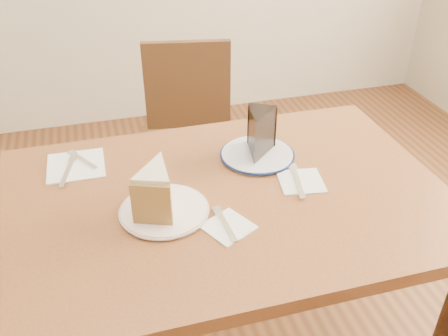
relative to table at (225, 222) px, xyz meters
The scene contains 13 objects.
table is the anchor object (origin of this frame).
chair_far 0.78m from the table, 85.37° to the left, with size 0.50×0.50×0.87m.
plate_cream 0.20m from the table, 168.42° to the right, with size 0.22×0.22×0.01m, color white.
plate_navy 0.24m from the table, 47.46° to the left, with size 0.21×0.21×0.01m, color white.
carrot_cake 0.25m from the table, behind, with size 0.09×0.13×0.11m, color #F9E7CD, non-canonical shape.
chocolate_cake 0.27m from the table, 46.43° to the left, with size 0.08×0.12×0.13m, color black, non-canonical shape.
napkin_cream 0.17m from the table, 102.98° to the right, with size 0.11×0.11×0.00m, color white.
napkin_navy 0.24m from the table, ahead, with size 0.12×0.12×0.00m, color white.
napkin_spare 0.47m from the table, 146.72° to the left, with size 0.16×0.16×0.00m, color white.
fork_cream 0.17m from the table, 105.92° to the right, with size 0.01×0.14×0.00m, color silver.
knife_navy 0.23m from the table, ahead, with size 0.02×0.17×0.00m, color silver.
fork_spare 0.46m from the table, 143.17° to the left, with size 0.01×0.14×0.00m, color silver.
knife_spare 0.47m from the table, 151.75° to the left, with size 0.01×0.16×0.00m, color silver.
Camera 1 is at (-0.30, -1.04, 1.54)m, focal length 40.00 mm.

